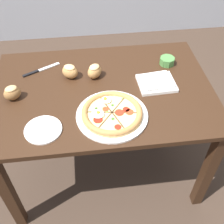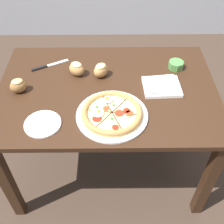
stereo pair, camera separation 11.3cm
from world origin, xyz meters
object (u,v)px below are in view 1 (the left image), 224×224
(napkin_folded, at_px, (157,83))
(bread_piece_near, at_px, (12,93))
(pizza, at_px, (112,113))
(bread_piece_far, at_px, (95,71))
(bread_piece_mid, at_px, (70,71))
(knife_main, at_px, (41,70))
(dining_table, at_px, (103,102))
(ramekin_bowl, at_px, (167,61))
(side_saucer, at_px, (43,130))

(napkin_folded, relative_size, bread_piece_near, 1.90)
(pizza, xyz_separation_m, bread_piece_far, (-0.06, 0.33, 0.02))
(bread_piece_mid, xyz_separation_m, knife_main, (-0.18, 0.09, -0.04))
(dining_table, height_order, bread_piece_far, bread_piece_far)
(knife_main, bearing_deg, pizza, -76.00)
(ramekin_bowl, distance_m, napkin_folded, 0.22)
(ramekin_bowl, bearing_deg, bread_piece_mid, -174.27)
(dining_table, bearing_deg, knife_main, 148.66)
(ramekin_bowl, height_order, bread_piece_far, bread_piece_far)
(napkin_folded, relative_size, knife_main, 0.98)
(ramekin_bowl, distance_m, bread_piece_near, 0.94)
(bread_piece_far, height_order, side_saucer, bread_piece_far)
(bread_piece_mid, bearing_deg, dining_table, -35.39)
(dining_table, bearing_deg, bread_piece_mid, 144.61)
(bread_piece_far, bearing_deg, napkin_folded, -18.63)
(bread_piece_mid, distance_m, side_saucer, 0.43)
(side_saucer, bearing_deg, pizza, 9.15)
(dining_table, relative_size, ramekin_bowl, 13.21)
(napkin_folded, distance_m, bread_piece_mid, 0.51)
(bread_piece_near, bearing_deg, knife_main, 60.85)
(napkin_folded, bearing_deg, knife_main, 161.63)
(ramekin_bowl, relative_size, napkin_folded, 0.44)
(bread_piece_mid, distance_m, knife_main, 0.21)
(ramekin_bowl, xyz_separation_m, knife_main, (-0.78, 0.03, -0.02))
(knife_main, distance_m, side_saucer, 0.50)
(bread_piece_near, relative_size, bread_piece_far, 0.97)
(dining_table, xyz_separation_m, bread_piece_near, (-0.49, -0.02, 0.15))
(bread_piece_near, bearing_deg, bread_piece_mid, 25.40)
(napkin_folded, height_order, bread_piece_mid, bread_piece_mid)
(napkin_folded, xyz_separation_m, bread_piece_mid, (-0.49, 0.13, 0.03))
(ramekin_bowl, height_order, knife_main, ramekin_bowl)
(dining_table, bearing_deg, bread_piece_far, 108.04)
(dining_table, xyz_separation_m, pizza, (0.02, -0.22, 0.12))
(pizza, xyz_separation_m, bread_piece_mid, (-0.21, 0.35, 0.03))
(napkin_folded, relative_size, side_saucer, 1.16)
(pizza, height_order, bread_piece_near, bread_piece_near)
(dining_table, bearing_deg, bread_piece_near, -177.62)
(dining_table, distance_m, napkin_folded, 0.33)
(bread_piece_mid, relative_size, side_saucer, 0.63)
(dining_table, xyz_separation_m, bread_piece_mid, (-0.18, 0.13, 0.15))
(napkin_folded, relative_size, bread_piece_far, 1.85)
(dining_table, xyz_separation_m, knife_main, (-0.36, 0.22, 0.11))
(ramekin_bowl, distance_m, side_saucer, 0.88)
(pizza, bearing_deg, bread_piece_near, 159.13)
(dining_table, distance_m, bread_piece_far, 0.19)
(dining_table, relative_size, bread_piece_far, 10.76)
(dining_table, distance_m, pizza, 0.25)
(bread_piece_far, xyz_separation_m, side_saucer, (-0.29, -0.39, -0.04))
(dining_table, height_order, bread_piece_mid, bread_piece_mid)
(dining_table, height_order, bread_piece_near, bread_piece_near)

